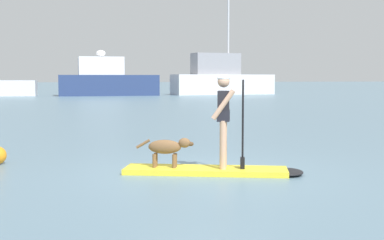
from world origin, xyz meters
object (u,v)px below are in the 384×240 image
moored_boat_center (107,81)px  person_paddler (224,114)px  moored_boat_far_starboard (221,79)px  paddleboard (218,171)px  dog (167,148)px

moored_boat_center → person_paddler: bearing=-92.7°
moored_boat_center → moored_boat_far_starboard: 11.79m
paddleboard → moored_boat_far_starboard: 46.17m
paddleboard → moored_boat_center: size_ratio=0.35×
moored_boat_far_starboard → paddleboard: bearing=-107.6°
dog → moored_boat_center: 43.31m
paddleboard → moored_boat_center: (2.19, 43.52, 1.39)m
dog → moored_boat_center: moored_boat_center is taller
paddleboard → moored_boat_far_starboard: size_ratio=0.26×
dog → moored_boat_center: size_ratio=0.11×
moored_boat_center → dog: bearing=-94.1°
dog → paddleboard: bearing=-20.4°
person_paddler → moored_boat_center: bearing=87.3°
paddleboard → moored_boat_center: 43.60m
person_paddler → paddleboard: bearing=159.6°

